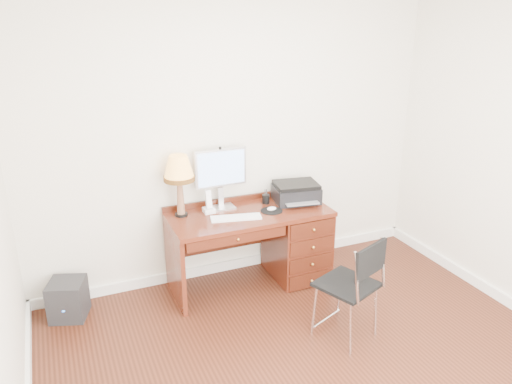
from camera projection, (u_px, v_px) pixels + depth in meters
name	position (u px, v px, depth m)	size (l,w,h in m)	color
ground	(322.00, 373.00, 3.67)	(4.00, 4.00, 0.00)	#32140B
room_shell	(285.00, 321.00, 4.20)	(4.00, 4.00, 4.00)	silver
desk	(280.00, 239.00, 4.86)	(1.50, 0.67, 0.75)	#572012
monitor	(221.00, 171.00, 4.62)	(0.49, 0.16, 0.57)	silver
keyboard	(236.00, 218.00, 4.48)	(0.45, 0.13, 0.02)	white
mouse_pad	(272.00, 210.00, 4.64)	(0.21, 0.21, 0.04)	black
printer	(296.00, 192.00, 4.86)	(0.47, 0.39, 0.19)	black
leg_lamp	(179.00, 172.00, 4.40)	(0.28, 0.28, 0.57)	black
phone	(209.00, 206.00, 4.59)	(0.10, 0.10, 0.21)	white
pen_cup	(266.00, 199.00, 4.81)	(0.07, 0.07, 0.09)	black
chair	(352.00, 281.00, 3.87)	(0.54, 0.55, 0.88)	black
equipment_box	(68.00, 299.00, 4.30)	(0.29, 0.29, 0.34)	black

